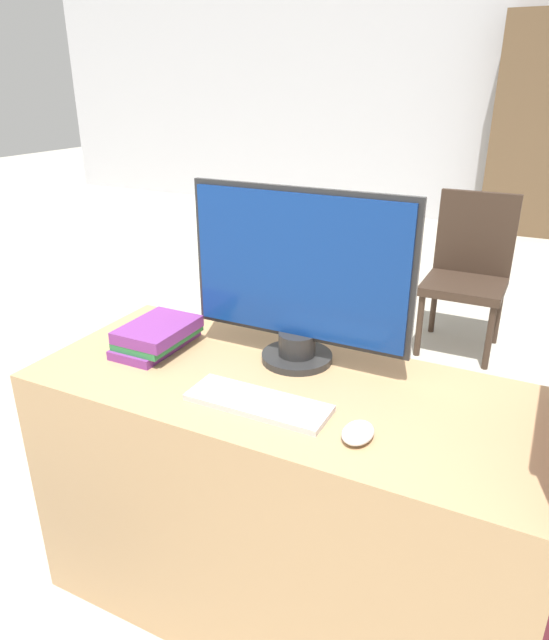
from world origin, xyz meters
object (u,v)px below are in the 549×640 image
object	(u,v)px
mouse	(358,433)
book_stack	(157,336)
keyboard	(258,403)
far_chair	(469,267)
monitor	(298,278)

from	to	relation	value
mouse	book_stack	xyz separation A→B (m)	(-0.67, 0.17, 0.03)
keyboard	mouse	distance (m)	0.26
far_chair	monitor	bearing A→B (deg)	-57.89
monitor	far_chair	distance (m)	2.08
monitor	mouse	distance (m)	0.46
monitor	keyboard	size ratio (longest dim) A/B	1.77
mouse	far_chair	distance (m)	2.31
keyboard	mouse	xyz separation A→B (m)	(0.26, -0.02, 0.01)
far_chair	keyboard	bearing A→B (deg)	-56.87
monitor	far_chair	xyz separation A→B (m)	(0.18, 2.01, -0.51)
mouse	keyboard	bearing A→B (deg)	175.36
keyboard	book_stack	size ratio (longest dim) A/B	1.35
mouse	book_stack	distance (m)	0.70
monitor	keyboard	bearing A→B (deg)	-86.29
monitor	mouse	bearing A→B (deg)	-45.87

